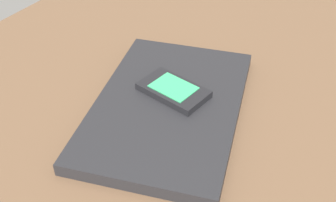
# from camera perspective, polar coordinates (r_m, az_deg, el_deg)

# --- Properties ---
(desk_surface) EXTENTS (1.20, 0.80, 0.03)m
(desk_surface) POSITION_cam_1_polar(r_m,az_deg,el_deg) (0.72, -0.92, 1.75)
(desk_surface) COLOR brown
(desk_surface) RESTS_ON ground
(laptop_closed) EXTENTS (0.37, 0.29, 0.02)m
(laptop_closed) POSITION_cam_1_polar(r_m,az_deg,el_deg) (0.65, 0.00, -0.71)
(laptop_closed) COLOR black
(laptop_closed) RESTS_ON desk_surface
(cell_phone_on_laptop) EXTENTS (0.08, 0.11, 0.01)m
(cell_phone_on_laptop) POSITION_cam_1_polar(r_m,az_deg,el_deg) (0.65, 0.73, 1.48)
(cell_phone_on_laptop) COLOR black
(cell_phone_on_laptop) RESTS_ON laptop_closed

